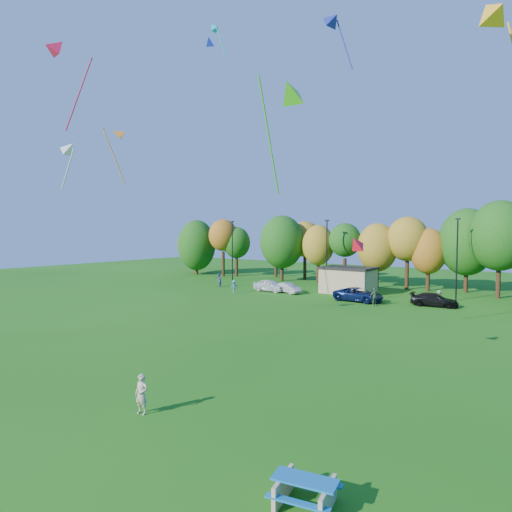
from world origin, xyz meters
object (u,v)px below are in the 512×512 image
Objects in this scene: kite_flyer at (142,394)px; car_c at (358,295)px; picnic_table at (305,490)px; car_a at (270,285)px; car_b at (288,288)px; car_d at (434,300)px.

kite_flyer is 34.24m from car_c.
car_a reaches higher than picnic_table.
car_c is at bearing -91.50° from car_a.
car_b is 17.18m from car_d.
car_c is 7.70m from car_d.
car_d is at bearing 88.35° from picnic_table.
car_a is 19.82m from car_d.
picnic_table is 44.68m from car_a.
picnic_table is 0.46× the size of car_d.
car_a is 12.30m from car_c.
kite_flyer is 0.32× the size of car_c.
picnic_table is 1.23× the size of kite_flyer.
car_d is at bearing -73.94° from car_c.
car_d is (17.17, 0.71, 0.04)m from car_b.
car_d is at bearing 77.20° from kite_flyer.
car_d reaches higher than picnic_table.
car_a is at bearing 114.44° from picnic_table.
car_c is at bearing -78.22° from car_b.
car_a is at bearing 89.90° from car_c.
picnic_table is 0.47× the size of car_a.
picnic_table is at bearing -176.32° from car_d.
car_b is at bearing 86.09° from car_d.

